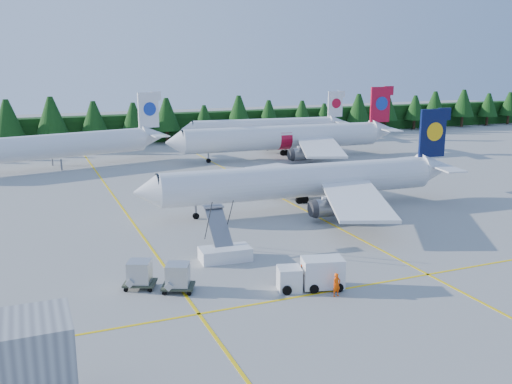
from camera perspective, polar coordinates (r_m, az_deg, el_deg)
name	(u,v)px	position (r m, az deg, el deg)	size (l,w,h in m)	color
ground	(330,261)	(51.75, 7.38, -6.87)	(320.00, 320.00, 0.00)	#A0A09B
taxi_stripe_a	(131,220)	(65.35, -12.35, -2.80)	(0.25, 120.00, 0.01)	yellow
taxi_stripe_b	(292,204)	(71.34, 3.64, -1.17)	(0.25, 120.00, 0.01)	yellow
taxi_stripe_cross	(367,285)	(47.00, 11.04, -9.11)	(80.00, 0.25, 0.01)	yellow
treeline_hedge	(143,128)	(127.29, -11.23, 6.29)	(220.00, 4.00, 6.00)	black
terminal_building	(11,371)	(31.85, -23.29, -16.12)	(6.00, 4.00, 5.20)	#94989C
airliner_navy	(295,182)	(67.60, 3.91, 1.03)	(39.61, 32.53, 11.51)	silver
airliner_red	(279,138)	(103.17, 2.31, 5.42)	(43.21, 35.49, 12.56)	silver
airliner_far_left	(35,147)	(99.03, -21.19, 4.19)	(40.35, 11.85, 11.88)	silver
airliner_far_right	(259,127)	(124.09, 0.30, 6.53)	(36.65, 6.77, 10.66)	silver
airstairs	(224,250)	(51.67, -3.21, -5.76)	(4.68, 6.35, 4.08)	silver
service_truck	(311,274)	(45.20, 5.50, -8.17)	(5.43, 3.09, 2.48)	white
uld_pair	(159,274)	(45.44, -9.72, -8.13)	(5.62, 4.51, 1.89)	#343A2A
crew_a	(337,285)	(44.20, 8.06, -9.18)	(0.67, 0.44, 1.84)	#FF4C05
crew_b	(302,276)	(45.47, 4.66, -8.36)	(0.94, 0.74, 1.94)	red
crew_c	(304,272)	(46.38, 4.85, -7.94)	(0.79, 0.54, 1.92)	#FF4A05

